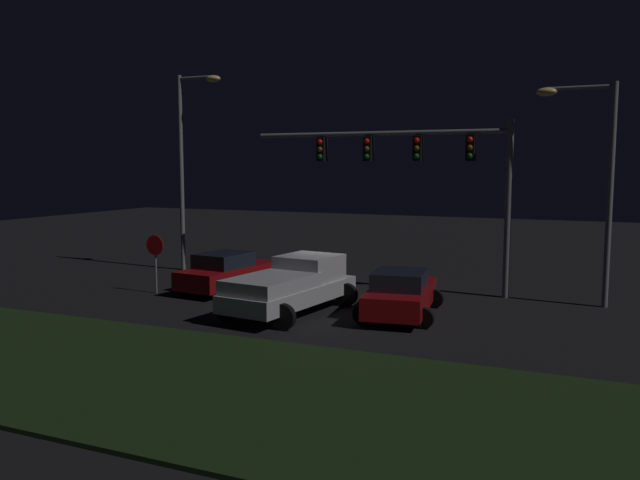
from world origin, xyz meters
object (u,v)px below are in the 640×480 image
Objects in this scene: car_sedan at (227,272)px; car_sedan_far at (401,294)px; pickup_truck at (293,283)px; traffic_signal_gantry at (419,161)px; stop_sign at (155,253)px; street_lamp_left at (188,151)px; street_lamp_right at (594,166)px.

car_sedan_far is at bearing -94.83° from car_sedan.
traffic_signal_gantry reaches higher than pickup_truck.
traffic_signal_gantry reaches higher than car_sedan.
car_sedan is at bearing 71.25° from car_sedan_far.
car_sedan is at bearing 34.58° from stop_sign.
traffic_signal_gantry is at bearing 26.82° from stop_sign.
pickup_truck is at bearing -35.88° from street_lamp_left.
street_lamp_left reaches higher than street_lamp_right.
street_lamp_right is at bearing -72.03° from car_sedan.
street_lamp_right is (12.94, 2.70, 4.11)m from car_sedan.
stop_sign is at bearing 130.75° from car_sedan.
stop_sign is at bearing -68.85° from street_lamp_left.
stop_sign is at bearing 82.75° from car_sedan_far.
street_lamp_left reaches higher than car_sedan.
traffic_signal_gantry is at bearing 177.21° from street_lamp_right.
stop_sign is at bearing -153.18° from traffic_signal_gantry.
traffic_signal_gantry is at bearing -2.95° from street_lamp_left.
street_lamp_right is at bearing -52.87° from pickup_truck.
street_lamp_left is (-11.62, 5.01, 4.78)m from car_sedan_far.
street_lamp_right reaches higher than car_sedan.
street_lamp_right is (8.92, 5.07, 3.85)m from pickup_truck.
street_lamp_right is at bearing -2.79° from traffic_signal_gantry.
street_lamp_left is 1.17× the size of street_lamp_right.
street_lamp_right reaches higher than car_sedan_far.
car_sedan is at bearing -168.20° from street_lamp_right.
pickup_truck is 0.63× the size of street_lamp_left.
car_sedan_far is 0.60× the size of street_lamp_right.
pickup_truck is 11.09m from street_lamp_left.
car_sedan is at bearing 66.98° from pickup_truck.
car_sedan is 13.85m from street_lamp_right.
street_lamp_left is (-8.21, 5.94, 4.52)m from pickup_truck.
street_lamp_right is at bearing -60.77° from car_sedan_far.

